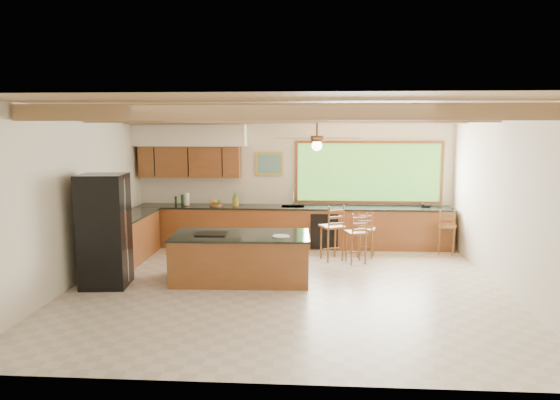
{
  "coord_description": "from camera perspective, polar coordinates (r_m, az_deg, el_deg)",
  "views": [
    {
      "loc": [
        0.41,
        -8.13,
        2.65
      ],
      "look_at": [
        -0.15,
        0.8,
        1.37
      ],
      "focal_mm": 32.0,
      "sensor_mm": 36.0,
      "label": 1
    }
  ],
  "objects": [
    {
      "name": "island",
      "position": [
        8.8,
        -4.5,
        -6.56
      ],
      "size": [
        2.41,
        1.2,
        0.85
      ],
      "rotation": [
        0.0,
        0.0,
        0.04
      ],
      "color": "brown",
      "rests_on": "ground"
    },
    {
      "name": "bar_stool_c",
      "position": [
        9.92,
        8.71,
        -3.8
      ],
      "size": [
        0.46,
        0.46,
        1.03
      ],
      "rotation": [
        0.0,
        0.0,
        0.31
      ],
      "color": "brown",
      "rests_on": "ground"
    },
    {
      "name": "counter_run",
      "position": [
        10.94,
        -2.91,
        -3.37
      ],
      "size": [
        7.12,
        3.1,
        1.26
      ],
      "color": "brown",
      "rests_on": "ground"
    },
    {
      "name": "bar_stool_b",
      "position": [
        10.07,
        5.97,
        -3.17
      ],
      "size": [
        0.54,
        0.55,
        1.14
      ],
      "rotation": [
        0.0,
        0.0,
        0.43
      ],
      "color": "brown",
      "rests_on": "ground"
    },
    {
      "name": "ground",
      "position": [
        8.56,
        0.7,
        -9.88
      ],
      "size": [
        7.2,
        7.2,
        0.0
      ],
      "primitive_type": "plane",
      "color": "beige",
      "rests_on": "ground"
    },
    {
      "name": "refrigerator",
      "position": [
        8.88,
        -19.41,
        -3.33
      ],
      "size": [
        0.81,
        0.79,
        1.9
      ],
      "rotation": [
        0.0,
        0.0,
        0.1
      ],
      "color": "black",
      "rests_on": "ground"
    },
    {
      "name": "bar_stool_a",
      "position": [
        10.44,
        9.86,
        -3.41
      ],
      "size": [
        0.43,
        0.43,
        0.98
      ],
      "rotation": [
        0.0,
        0.0,
        -0.25
      ],
      "color": "brown",
      "rests_on": "ground"
    },
    {
      "name": "room_shell",
      "position": [
        8.81,
        -0.16,
        5.33
      ],
      "size": [
        7.27,
        6.54,
        3.02
      ],
      "color": "beige",
      "rests_on": "ground"
    },
    {
      "name": "bar_stool_d",
      "position": [
        11.11,
        18.66,
        -2.99
      ],
      "size": [
        0.46,
        0.46,
        0.99
      ],
      "rotation": [
        0.0,
        0.0,
        -0.36
      ],
      "color": "brown",
      "rests_on": "ground"
    }
  ]
}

